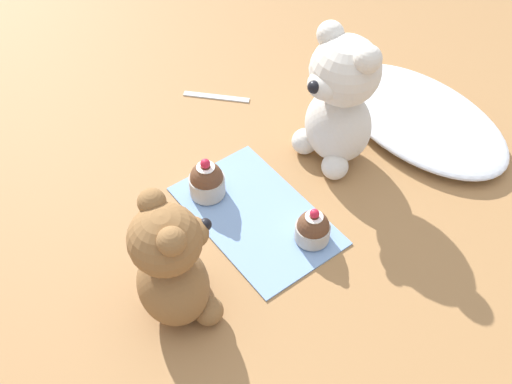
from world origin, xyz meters
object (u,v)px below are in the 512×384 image
(teddy_bear_cream, at_px, (340,101))
(teddy_bear_tan, at_px, (172,267))
(cupcake_near_cream_bear, at_px, (313,228))
(cupcake_near_tan_bear, at_px, (207,181))
(teaspoon, at_px, (216,96))

(teddy_bear_cream, distance_m, teddy_bear_tan, 0.38)
(teddy_bear_cream, height_order, teddy_bear_tan, teddy_bear_cream)
(teddy_bear_tan, relative_size, cupcake_near_cream_bear, 3.32)
(teddy_bear_tan, distance_m, cupcake_near_tan_bear, 0.22)
(teaspoon, bearing_deg, teddy_bear_cream, -26.61)
(teddy_bear_tan, xyz_separation_m, cupcake_near_cream_bear, (0.02, 0.22, -0.07))
(cupcake_near_tan_bear, bearing_deg, cupcake_near_cream_bear, 23.53)
(cupcake_near_cream_bear, xyz_separation_m, teaspoon, (-0.36, 0.08, -0.03))
(teddy_bear_tan, height_order, cupcake_near_tan_bear, teddy_bear_tan)
(teddy_bear_tan, xyz_separation_m, cupcake_near_tan_bear, (-0.15, 0.15, -0.06))
(teddy_bear_cream, relative_size, teddy_bear_tan, 1.14)
(teddy_bear_tan, bearing_deg, teddy_bear_cream, -64.89)
(cupcake_near_tan_bear, bearing_deg, teddy_bear_cream, 76.54)
(cupcake_near_tan_bear, distance_m, teaspoon, 0.24)
(teddy_bear_cream, xyz_separation_m, cupcake_near_cream_bear, (0.12, -0.15, -0.09))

